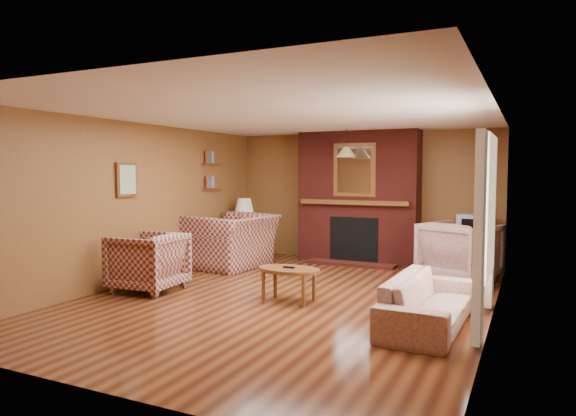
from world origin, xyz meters
The scene contains 20 objects.
floor centered at (0.00, 0.00, 0.00)m, with size 6.50×6.50×0.00m, color #421C0E.
ceiling centered at (0.00, 0.00, 2.40)m, with size 6.50×6.50×0.00m, color white.
wall_back centered at (0.00, 3.25, 1.20)m, with size 6.50×6.50×0.00m, color brown.
wall_front centered at (0.00, -3.25, 1.20)m, with size 6.50×6.50×0.00m, color brown.
wall_left centered at (-2.50, 0.00, 1.20)m, with size 6.50×6.50×0.00m, color brown.
wall_right centered at (2.50, 0.00, 1.20)m, with size 6.50×6.50×0.00m, color brown.
fireplace centered at (0.00, 2.98, 1.18)m, with size 2.20×0.82×2.40m.
window_right centered at (2.45, -0.20, 1.13)m, with size 0.10×1.85×2.00m.
bookshelf centered at (-2.44, 1.90, 1.67)m, with size 0.09×0.55×0.71m.
botanical_print centered at (-2.47, -0.30, 1.55)m, with size 0.05×0.40×0.50m.
pendant_light centered at (0.00, 2.30, 2.00)m, with size 0.36×0.36×0.48m.
plaid_loveseat centered at (-1.85, 1.59, 0.46)m, with size 1.40×1.23×0.91m, color maroon.
plaid_armchair centered at (-1.95, -0.48, 0.41)m, with size 0.87×0.89×0.81m, color maroon.
floral_sofa centered at (1.90, -0.47, 0.27)m, with size 1.84×0.72×0.54m, color #BAB190.
floral_armchair centered at (1.91, 2.08, 0.45)m, with size 0.97×1.00×0.91m, color #BAB190.
coffee_table centered at (0.10, -0.19, 0.38)m, with size 0.84×0.52×0.46m.
side_table centered at (-2.10, 2.45, 0.27)m, with size 0.41×0.41×0.54m, color brown.
table_lamp centered at (-2.10, 2.45, 0.89)m, with size 0.37×0.37×0.61m.
tv_stand centered at (2.05, 2.80, 0.26)m, with size 0.49×0.44×0.53m, color black.
crt_tv centered at (2.05, 2.79, 0.75)m, with size 0.54×0.54×0.45m.
Camera 1 is at (2.87, -6.04, 1.66)m, focal length 32.00 mm.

